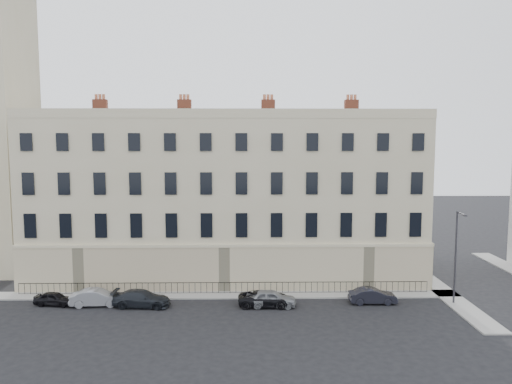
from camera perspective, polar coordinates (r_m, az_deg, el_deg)
ground at (r=38.79m, az=5.13°, el=-13.91°), size 160.00×160.00×0.00m
terrace at (r=48.60m, az=-3.31°, el=-0.74°), size 36.22×12.22×17.00m
pavement_terrace at (r=43.71m, az=-9.03°, el=-11.57°), size 48.00×2.00×0.12m
pavement_east_return at (r=49.19m, az=19.56°, el=-9.84°), size 2.00×24.00×0.12m
railings at (r=43.58m, az=-3.65°, el=-10.88°), size 35.00×0.04×0.96m
car_a at (r=43.83m, az=-22.05°, el=-11.23°), size 3.32×1.71×1.08m
car_b at (r=42.53m, az=-17.73°, el=-11.41°), size 4.19×1.72×1.35m
car_c at (r=41.40m, az=-12.94°, el=-11.78°), size 4.69×2.18×1.33m
car_d at (r=40.55m, az=1.07°, el=-12.10°), size 4.37×2.11×1.20m
car_e at (r=40.37m, az=1.74°, el=-12.06°), size 4.04×1.71×1.36m
car_f at (r=42.21m, az=13.18°, el=-11.49°), size 3.82×1.34×1.26m
streetlamp at (r=43.02m, az=21.91°, el=-6.51°), size 0.18×1.64×7.58m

